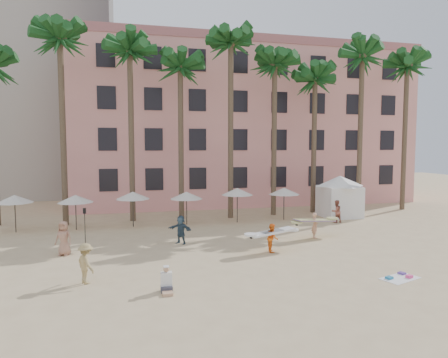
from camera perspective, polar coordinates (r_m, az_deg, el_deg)
ground at (r=19.31m, az=3.17°, el=-13.40°), size 120.00×120.00×0.00m
pink_hotel at (r=45.31m, az=2.22°, el=7.25°), size 35.00×14.00×16.00m
palm_row at (r=33.80m, az=-3.52°, el=16.61°), size 44.40×5.40×16.30m
umbrella_row at (r=30.38m, az=-9.12°, el=-2.28°), size 22.50×2.70×2.73m
cabana at (r=35.29m, az=16.17°, el=-1.87°), size 4.62×4.62×3.50m
beach_towel at (r=20.38m, az=23.84°, el=-12.73°), size 2.03×1.53×0.14m
carrier_yellow at (r=26.87m, az=12.84°, el=-6.22°), size 3.08×1.48×1.68m
carrier_white at (r=23.06m, az=6.90°, el=-8.15°), size 2.93×1.43×1.62m
beachgoers at (r=23.76m, az=-6.19°, el=-7.71°), size 20.38×11.12×1.90m
paddle at (r=26.03m, az=-19.27°, el=-5.71°), size 0.18×0.04×2.23m
seated_man at (r=17.15m, az=-8.19°, el=-14.51°), size 0.47×0.82×1.07m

